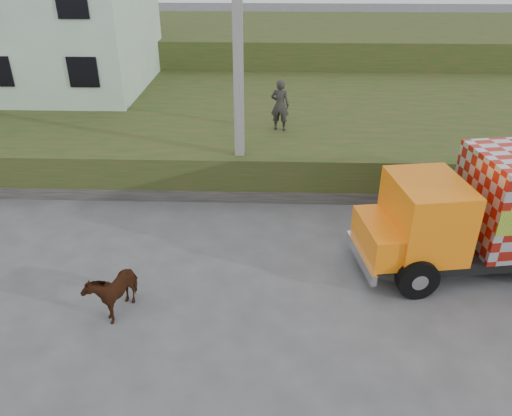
{
  "coord_description": "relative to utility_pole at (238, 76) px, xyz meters",
  "views": [
    {
      "loc": [
        0.08,
        -10.76,
        7.89
      ],
      "look_at": [
        -0.34,
        1.25,
        1.3
      ],
      "focal_mm": 35.0,
      "sensor_mm": 36.0,
      "label": 1
    }
  ],
  "objects": [
    {
      "name": "embankment_far",
      "position": [
        1.0,
        17.4,
        -2.58
      ],
      "size": [
        40.0,
        12.0,
        3.0
      ],
      "primitive_type": "cube",
      "color": "#254517",
      "rests_on": "ground"
    },
    {
      "name": "retaining_strip",
      "position": [
        -1.0,
        -0.4,
        -3.88
      ],
      "size": [
        16.0,
        0.5,
        0.4
      ],
      "primitive_type": "cube",
      "color": "#595651",
      "rests_on": "ground"
    },
    {
      "name": "pedestrian",
      "position": [
        1.33,
        2.41,
        -1.63
      ],
      "size": [
        0.77,
        0.6,
        1.88
      ],
      "primitive_type": "imported",
      "rotation": [
        0.0,
        0.0,
        2.91
      ],
      "color": "#2C2827",
      "rests_on": "embankment"
    },
    {
      "name": "utility_pole",
      "position": [
        0.0,
        0.0,
        0.0
      ],
      "size": [
        1.2,
        0.3,
        8.0
      ],
      "color": "gray",
      "rests_on": "ground"
    },
    {
      "name": "building",
      "position": [
        -10.0,
        8.4,
        0.42
      ],
      "size": [
        10.0,
        8.0,
        6.0
      ],
      "primitive_type": "cube",
      "color": "silver",
      "rests_on": "embankment"
    },
    {
      "name": "ground",
      "position": [
        1.0,
        -4.6,
        -4.08
      ],
      "size": [
        120.0,
        120.0,
        0.0
      ],
      "primitive_type": "plane",
      "color": "#474749",
      "rests_on": "ground"
    },
    {
      "name": "cow",
      "position": [
        -2.59,
        -6.15,
        -3.45
      ],
      "size": [
        1.07,
        1.61,
        1.25
      ],
      "primitive_type": "imported",
      "rotation": [
        0.0,
        0.0,
        -0.29
      ],
      "color": "#38140E",
      "rests_on": "ground"
    },
    {
      "name": "embankment",
      "position": [
        1.0,
        5.4,
        -3.33
      ],
      "size": [
        40.0,
        12.0,
        1.5
      ],
      "primitive_type": "cube",
      "color": "#254517",
      "rests_on": "ground"
    }
  ]
}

